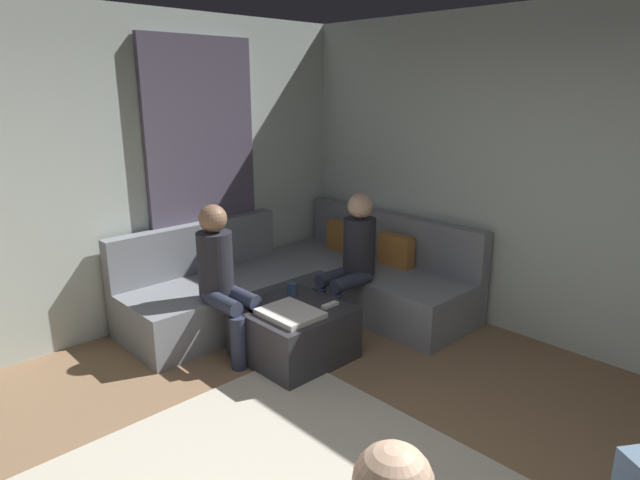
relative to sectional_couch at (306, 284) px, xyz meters
name	(u,v)px	position (x,y,z in m)	size (l,w,h in m)	color
wall_back	(595,186)	(2.08, 1.06, 1.07)	(6.00, 0.12, 2.70)	silver
wall_left	(49,184)	(-0.86, -1.88, 1.07)	(0.12, 6.00, 2.70)	silver
curtain_panel	(203,179)	(-0.76, -0.58, 0.97)	(0.06, 1.10, 2.50)	#595166
sectional_couch	(306,284)	(0.00, 0.00, 0.00)	(2.10, 2.55, 0.87)	gray
ottoman	(294,332)	(0.60, -0.67, -0.07)	(0.76, 0.76, 0.42)	#333338
folded_blanket	(290,313)	(0.70, -0.79, 0.16)	(0.44, 0.36, 0.04)	white
coffee_mug	(292,289)	(0.38, -0.49, 0.19)	(0.08, 0.08, 0.10)	#334C72
game_remote	(330,305)	(0.78, -0.45, 0.15)	(0.05, 0.15, 0.02)	white
person_on_couch_back	(352,257)	(0.53, 0.06, 0.38)	(0.30, 0.60, 1.20)	#2D3347
person_on_couch_side	(223,275)	(0.15, -1.01, 0.38)	(0.60, 0.30, 1.20)	#2D3347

